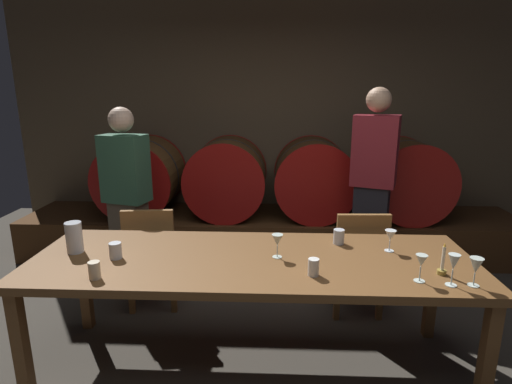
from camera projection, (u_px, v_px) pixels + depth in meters
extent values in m
cube|color=brown|center=(272.00, 116.00, 4.76)|extent=(5.92, 0.24, 2.96)
cube|color=#4C2D16|center=(270.00, 233.00, 4.54)|extent=(5.33, 0.90, 0.44)
cylinder|color=brown|center=(141.00, 177.00, 4.44)|extent=(0.82, 0.71, 0.82)
cylinder|color=#9E1411|center=(129.00, 184.00, 4.09)|extent=(0.84, 0.03, 0.84)
cylinder|color=#9E1411|center=(151.00, 170.00, 4.80)|extent=(0.84, 0.03, 0.84)
cylinder|color=#2D2D33|center=(141.00, 177.00, 4.44)|extent=(0.83, 0.04, 0.83)
cylinder|color=brown|center=(227.00, 177.00, 4.40)|extent=(0.82, 0.71, 0.82)
cylinder|color=#9E1411|center=(223.00, 185.00, 4.04)|extent=(0.84, 0.03, 0.84)
cylinder|color=#9E1411|center=(231.00, 171.00, 4.76)|extent=(0.84, 0.03, 0.84)
cylinder|color=#2D2D33|center=(227.00, 177.00, 4.40)|extent=(0.83, 0.04, 0.83)
cylinder|color=#513319|center=(313.00, 178.00, 4.36)|extent=(0.82, 0.71, 0.82)
cylinder|color=#9E1411|center=(317.00, 186.00, 4.00)|extent=(0.84, 0.03, 0.84)
cylinder|color=#9E1411|center=(310.00, 171.00, 4.72)|extent=(0.84, 0.03, 0.84)
cylinder|color=#2D2D33|center=(313.00, 178.00, 4.36)|extent=(0.83, 0.04, 0.83)
cylinder|color=brown|center=(405.00, 179.00, 4.32)|extent=(0.82, 0.71, 0.82)
cylinder|color=#B21C16|center=(417.00, 187.00, 3.96)|extent=(0.84, 0.03, 0.84)
cylinder|color=#B21C16|center=(395.00, 172.00, 4.68)|extent=(0.84, 0.03, 0.84)
cylinder|color=#2D2D33|center=(405.00, 179.00, 4.32)|extent=(0.83, 0.04, 0.83)
cube|color=brown|center=(252.00, 261.00, 2.54)|extent=(2.73, 0.91, 0.05)
cube|color=brown|center=(21.00, 349.00, 2.30)|extent=(0.07, 0.07, 0.72)
cube|color=brown|center=(487.00, 362.00, 2.19)|extent=(0.07, 0.07, 0.72)
cube|color=brown|center=(85.00, 284.00, 3.07)|extent=(0.07, 0.07, 0.72)
cube|color=brown|center=(432.00, 291.00, 2.96)|extent=(0.07, 0.07, 0.72)
cube|color=brown|center=(154.00, 254.00, 3.42)|extent=(0.44, 0.44, 0.04)
cube|color=brown|center=(148.00, 236.00, 3.19)|extent=(0.40, 0.08, 0.42)
cube|color=brown|center=(178.00, 270.00, 3.65)|extent=(0.05, 0.05, 0.42)
cube|color=brown|center=(140.00, 271.00, 3.63)|extent=(0.05, 0.05, 0.42)
cube|color=brown|center=(173.00, 288.00, 3.32)|extent=(0.05, 0.05, 0.42)
cube|color=brown|center=(131.00, 289.00, 3.30)|extent=(0.05, 0.05, 0.42)
cube|color=brown|center=(355.00, 259.00, 3.32)|extent=(0.42, 0.42, 0.04)
cube|color=brown|center=(363.00, 241.00, 3.09)|extent=(0.40, 0.06, 0.42)
cube|color=brown|center=(369.00, 276.00, 3.54)|extent=(0.05, 0.05, 0.42)
cube|color=brown|center=(330.00, 276.00, 3.54)|extent=(0.05, 0.05, 0.42)
cube|color=brown|center=(380.00, 295.00, 3.21)|extent=(0.05, 0.05, 0.42)
cube|color=brown|center=(337.00, 295.00, 3.21)|extent=(0.05, 0.05, 0.42)
cube|color=brown|center=(131.00, 244.00, 3.75)|extent=(0.34, 0.27, 0.81)
cube|color=#336047|center=(125.00, 169.00, 3.58)|extent=(0.43, 0.33, 0.59)
sphere|color=beige|center=(121.00, 120.00, 3.47)|extent=(0.22, 0.22, 0.22)
cube|color=black|center=(369.00, 234.00, 3.80)|extent=(0.35, 0.30, 0.94)
cube|color=maroon|center=(375.00, 151.00, 3.60)|extent=(0.44, 0.36, 0.63)
sphere|color=#D8A884|center=(379.00, 100.00, 3.49)|extent=(0.22, 0.22, 0.22)
cylinder|color=olive|center=(441.00, 272.00, 2.30)|extent=(0.05, 0.05, 0.02)
cylinder|color=#EDE5CC|center=(443.00, 259.00, 2.28)|extent=(0.02, 0.02, 0.14)
cone|color=yellow|center=(445.00, 245.00, 2.26)|extent=(0.01, 0.01, 0.02)
cylinder|color=silver|center=(74.00, 237.00, 2.59)|extent=(0.10, 0.10, 0.20)
cylinder|color=silver|center=(277.00, 257.00, 2.53)|extent=(0.06, 0.06, 0.00)
cylinder|color=silver|center=(277.00, 251.00, 2.52)|extent=(0.01, 0.01, 0.07)
cone|color=silver|center=(277.00, 240.00, 2.51)|extent=(0.07, 0.07, 0.07)
cylinder|color=white|center=(389.00, 251.00, 2.63)|extent=(0.06, 0.06, 0.00)
cylinder|color=white|center=(389.00, 245.00, 2.62)|extent=(0.01, 0.01, 0.07)
cone|color=white|center=(390.00, 235.00, 2.60)|extent=(0.07, 0.07, 0.07)
cylinder|color=silver|center=(419.00, 281.00, 2.22)|extent=(0.06, 0.06, 0.00)
cylinder|color=silver|center=(420.00, 274.00, 2.21)|extent=(0.01, 0.01, 0.08)
cone|color=silver|center=(421.00, 261.00, 2.19)|extent=(0.06, 0.06, 0.07)
cylinder|color=silver|center=(451.00, 285.00, 2.17)|extent=(0.06, 0.06, 0.00)
cylinder|color=silver|center=(452.00, 277.00, 2.16)|extent=(0.01, 0.01, 0.09)
cone|color=silver|center=(454.00, 262.00, 2.14)|extent=(0.06, 0.06, 0.09)
cylinder|color=silver|center=(473.00, 285.00, 2.17)|extent=(0.06, 0.06, 0.00)
cylinder|color=silver|center=(474.00, 279.00, 2.16)|extent=(0.01, 0.01, 0.07)
cone|color=silver|center=(476.00, 266.00, 2.14)|extent=(0.07, 0.07, 0.09)
cylinder|color=beige|center=(94.00, 270.00, 2.24)|extent=(0.06, 0.06, 0.10)
cylinder|color=silver|center=(115.00, 251.00, 2.51)|extent=(0.08, 0.08, 0.10)
cylinder|color=white|center=(313.00, 267.00, 2.28)|extent=(0.06, 0.06, 0.10)
cylinder|color=silver|center=(339.00, 237.00, 2.74)|extent=(0.07, 0.07, 0.10)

